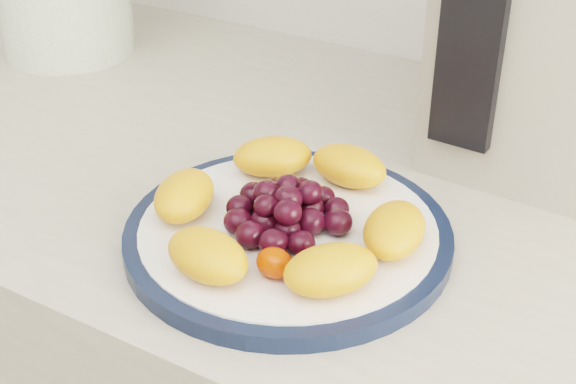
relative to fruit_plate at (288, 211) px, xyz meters
The scene contains 4 objects.
plate_rim 0.03m from the fruit_plate, 128.51° to the left, with size 0.27×0.27×0.01m, color #111C35.
plate_face 0.03m from the fruit_plate, 128.51° to the left, with size 0.25×0.25×0.02m, color white.
appliance_panel 0.23m from the fruit_plate, 62.37° to the left, with size 0.06×0.02×0.24m, color black.
fruit_plate is the anchor object (origin of this frame).
Camera 1 is at (0.38, 0.59, 1.29)m, focal length 50.00 mm.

